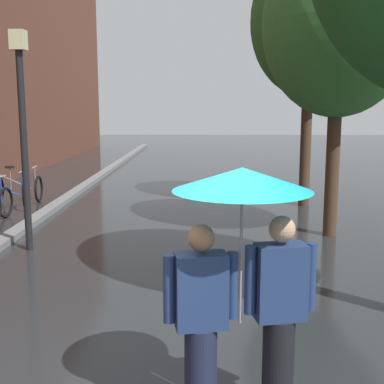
{
  "coord_description": "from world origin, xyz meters",
  "views": [
    {
      "loc": [
        0.47,
        -3.69,
        2.52
      ],
      "look_at": [
        0.31,
        3.16,
        1.35
      ],
      "focal_mm": 47.97,
      "sensor_mm": 36.0,
      "label": 1
    }
  ],
  "objects_px": {
    "street_tree_2": "(310,21)",
    "street_lamp_post": "(23,123)",
    "street_tree_1": "(339,24)",
    "parked_bicycle_7": "(4,194)",
    "couple_under_umbrella": "(242,257)",
    "parked_bicycle_8": "(19,188)"
  },
  "relations": [
    {
      "from": "street_tree_2",
      "to": "parked_bicycle_7",
      "type": "relative_size",
      "value": 5.41
    },
    {
      "from": "street_tree_2",
      "to": "parked_bicycle_8",
      "type": "relative_size",
      "value": 5.62
    },
    {
      "from": "street_tree_2",
      "to": "street_lamp_post",
      "type": "height_order",
      "value": "street_tree_2"
    },
    {
      "from": "street_tree_1",
      "to": "parked_bicycle_7",
      "type": "bearing_deg",
      "value": 162.58
    },
    {
      "from": "parked_bicycle_7",
      "to": "parked_bicycle_8",
      "type": "relative_size",
      "value": 1.04
    },
    {
      "from": "street_tree_1",
      "to": "street_lamp_post",
      "type": "relative_size",
      "value": 1.52
    },
    {
      "from": "street_tree_1",
      "to": "parked_bicycle_7",
      "type": "distance_m",
      "value": 8.44
    },
    {
      "from": "parked_bicycle_7",
      "to": "parked_bicycle_8",
      "type": "height_order",
      "value": "same"
    },
    {
      "from": "parked_bicycle_8",
      "to": "parked_bicycle_7",
      "type": "bearing_deg",
      "value": -90.57
    },
    {
      "from": "street_tree_2",
      "to": "couple_under_umbrella",
      "type": "relative_size",
      "value": 3.08
    },
    {
      "from": "parked_bicycle_7",
      "to": "parked_bicycle_8",
      "type": "bearing_deg",
      "value": 89.43
    },
    {
      "from": "couple_under_umbrella",
      "to": "street_lamp_post",
      "type": "distance_m",
      "value": 5.93
    },
    {
      "from": "couple_under_umbrella",
      "to": "street_tree_1",
      "type": "bearing_deg",
      "value": 70.03
    },
    {
      "from": "street_tree_1",
      "to": "street_tree_2",
      "type": "distance_m",
      "value": 3.07
    },
    {
      "from": "street_lamp_post",
      "to": "couple_under_umbrella",
      "type": "bearing_deg",
      "value": -54.97
    },
    {
      "from": "street_tree_1",
      "to": "street_lamp_post",
      "type": "xyz_separation_m",
      "value": [
        -5.52,
        -1.14,
        -1.75
      ]
    },
    {
      "from": "street_tree_2",
      "to": "parked_bicycle_7",
      "type": "distance_m",
      "value": 8.46
    },
    {
      "from": "parked_bicycle_8",
      "to": "couple_under_umbrella",
      "type": "xyz_separation_m",
      "value": [
        5.12,
        -9.18,
        0.97
      ]
    },
    {
      "from": "couple_under_umbrella",
      "to": "parked_bicycle_7",
      "type": "bearing_deg",
      "value": 121.93
    },
    {
      "from": "street_lamp_post",
      "to": "parked_bicycle_8",
      "type": "bearing_deg",
      "value": 111.8
    },
    {
      "from": "street_tree_2",
      "to": "parked_bicycle_8",
      "type": "distance_m",
      "value": 8.42
    },
    {
      "from": "street_tree_1",
      "to": "street_lamp_post",
      "type": "bearing_deg",
      "value": -168.32
    }
  ]
}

